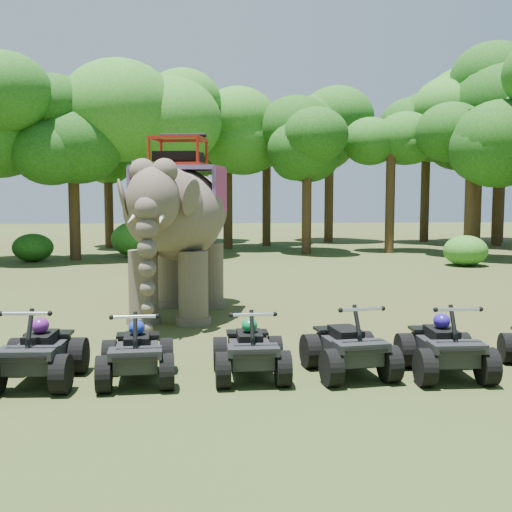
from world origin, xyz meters
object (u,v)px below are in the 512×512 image
Objects in this scene: atv_0 at (38,344)px; atv_2 at (250,342)px; atv_3 at (349,338)px; atv_4 at (444,338)px; elephant at (178,225)px; atv_1 at (137,345)px.

atv_2 is (3.65, 0.08, -0.05)m from atv_0.
atv_0 is 1.02× the size of atv_3.
atv_3 is at bearing 0.24° from atv_2.
atv_0 reaches higher than atv_4.
atv_3 is at bearing -50.61° from elephant.
elephant is 3.11× the size of atv_0.
atv_1 is at bearing -84.03° from elephant.
atv_4 is at bearing -3.69° from atv_2.
atv_2 is 0.95× the size of atv_4.
atv_2 is at bearing -1.62° from atv_1.
atv_2 is (1.98, 0.09, -0.00)m from atv_1.
atv_0 is 7.12m from atv_4.
atv_0 reaches higher than atv_1.
atv_3 is (3.75, 0.15, 0.03)m from atv_1.
atv_2 is at bearing 3.27° from atv_0.
atv_4 is at bearing 1.68° from atv_0.
atv_4 reaches higher than atv_1.
elephant reaches higher than atv_4.
elephant reaches higher than atv_0.
atv_0 is at bearing -99.18° from elephant.
atv_1 is (-0.44, -6.05, -1.77)m from elephant.
atv_0 is at bearing 175.31° from atv_1.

